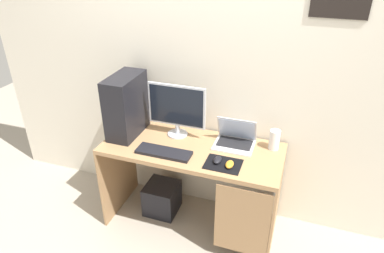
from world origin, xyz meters
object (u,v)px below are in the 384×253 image
object	(u,v)px
keyboard	(164,152)
mouse_left	(218,160)
speaker	(274,140)
subwoofer	(162,198)
mouse_right	(230,164)
laptop	(235,139)
pc_tower	(126,106)
monitor	(177,109)

from	to	relation	value
keyboard	mouse_left	xyz separation A→B (m)	(0.41, 0.02, 0.01)
speaker	subwoofer	bearing A→B (deg)	-171.52
mouse_left	mouse_right	distance (m)	0.10
laptop	speaker	size ratio (longest dim) A/B	1.94
pc_tower	laptop	world-z (taller)	pc_tower
keyboard	monitor	bearing A→B (deg)	91.01
mouse_right	keyboard	bearing A→B (deg)	179.43
monitor	laptop	xyz separation A→B (m)	(0.48, 0.02, -0.19)
pc_tower	monitor	xyz separation A→B (m)	(0.40, 0.09, -0.01)
speaker	subwoofer	distance (m)	1.16
monitor	subwoofer	distance (m)	0.88
monitor	mouse_right	distance (m)	0.63
speaker	subwoofer	xyz separation A→B (m)	(-0.90, -0.13, -0.71)
mouse_left	subwoofer	xyz separation A→B (m)	(-0.54, 0.19, -0.66)
pc_tower	laptop	bearing A→B (deg)	7.17
pc_tower	mouse_left	distance (m)	0.86
pc_tower	subwoofer	xyz separation A→B (m)	(0.27, 0.01, -0.88)
speaker	mouse_left	world-z (taller)	speaker
monitor	mouse_right	xyz separation A→B (m)	(0.51, -0.30, -0.22)
laptop	speaker	distance (m)	0.30
monitor	speaker	xyz separation A→B (m)	(0.77, 0.05, -0.16)
mouse_right	subwoofer	size ratio (longest dim) A/B	0.34
mouse_left	subwoofer	size ratio (longest dim) A/B	0.34
pc_tower	mouse_left	world-z (taller)	pc_tower
pc_tower	laptop	distance (m)	0.90
mouse_right	speaker	bearing A→B (deg)	52.98
mouse_right	subwoofer	xyz separation A→B (m)	(-0.64, 0.21, -0.66)
monitor	speaker	world-z (taller)	monitor
laptop	mouse_left	size ratio (longest dim) A/B	3.19
laptop	mouse_right	distance (m)	0.32
keyboard	mouse_left	distance (m)	0.41
monitor	keyboard	bearing A→B (deg)	-88.99
speaker	mouse_right	bearing A→B (deg)	-127.02
pc_tower	laptop	size ratio (longest dim) A/B	1.63
keyboard	mouse_right	world-z (taller)	mouse_right
mouse_right	mouse_left	bearing A→B (deg)	165.26
monitor	keyboard	size ratio (longest dim) A/B	1.13
mouse_left	subwoofer	distance (m)	0.87
speaker	monitor	bearing A→B (deg)	-176.39
laptop	mouse_left	xyz separation A→B (m)	(-0.06, -0.29, -0.02)
laptop	mouse_left	bearing A→B (deg)	-101.99
pc_tower	mouse_right	size ratio (longest dim) A/B	5.18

